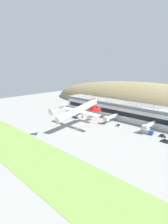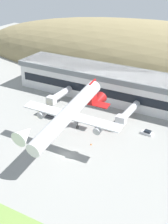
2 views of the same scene
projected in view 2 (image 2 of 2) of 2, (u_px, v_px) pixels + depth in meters
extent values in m
plane|color=gray|center=(67.00, 155.00, 94.75)|extent=(303.80, 303.80, 0.00)
ellipsoid|color=#8E7F56|center=(160.00, 71.00, 163.23)|extent=(237.82, 65.87, 50.39)
cube|color=silver|center=(140.00, 90.00, 124.28)|extent=(108.81, 15.90, 12.29)
cube|color=slate|center=(141.00, 79.00, 122.01)|extent=(110.01, 17.10, 2.21)
cube|color=black|center=(133.00, 99.00, 118.35)|extent=(104.46, 0.16, 3.44)
cylinder|color=silver|center=(61.00, 94.00, 126.35)|extent=(2.60, 13.48, 2.60)
cube|color=silver|center=(51.00, 100.00, 121.11)|extent=(3.38, 2.86, 2.86)
cylinder|color=slate|center=(52.00, 104.00, 122.40)|extent=(0.36, 0.36, 4.00)
cylinder|color=silver|center=(129.00, 111.00, 112.56)|extent=(2.60, 14.86, 2.60)
cube|color=silver|center=(121.00, 120.00, 106.79)|extent=(3.38, 2.86, 2.86)
cylinder|color=slate|center=(121.00, 124.00, 108.08)|extent=(0.36, 0.36, 4.00)
cylinder|color=silver|center=(67.00, 115.00, 92.44)|extent=(4.38, 34.83, 10.34)
cone|color=silver|center=(25.00, 134.00, 75.83)|extent=(4.29, 5.49, 5.07)
cone|color=red|center=(98.00, 101.00, 109.41)|extent=(4.29, 6.35, 5.22)
cube|color=red|center=(93.00, 92.00, 104.60)|extent=(0.50, 5.32, 8.80)
cube|color=red|center=(94.00, 103.00, 106.64)|extent=(11.39, 3.08, 0.89)
cube|color=silver|center=(71.00, 116.00, 94.24)|extent=(33.32, 3.62, 1.07)
cylinder|color=#9E9EA3|center=(43.00, 113.00, 98.89)|extent=(2.30, 3.95, 2.89)
cylinder|color=#9E9EA3|center=(99.00, 129.00, 90.08)|extent=(2.30, 3.95, 2.89)
cylinder|color=#2D2D2D|center=(64.00, 120.00, 96.34)|extent=(0.28, 0.28, 2.20)
cylinder|color=#2D2D2D|center=(64.00, 123.00, 96.84)|extent=(0.45, 1.10, 1.10)
cylinder|color=#2D2D2D|center=(77.00, 124.00, 94.22)|extent=(0.28, 0.28, 2.20)
cylinder|color=#2D2D2D|center=(77.00, 127.00, 94.71)|extent=(0.45, 1.10, 1.10)
cylinder|color=#2D2D2D|center=(44.00, 135.00, 83.57)|extent=(0.22, 0.22, 1.98)
cylinder|color=#2D2D2D|center=(44.00, 138.00, 84.01)|extent=(0.30, 0.82, 0.82)
cube|color=silver|center=(147.00, 133.00, 105.80)|extent=(4.10, 2.15, 0.78)
cube|color=black|center=(148.00, 131.00, 105.38)|extent=(2.30, 1.73, 0.64)
cube|color=gold|center=(43.00, 112.00, 118.23)|extent=(2.53, 2.57, 2.62)
cube|color=black|center=(40.00, 110.00, 118.61)|extent=(0.20, 2.07, 1.15)
cube|color=#38383D|center=(51.00, 116.00, 116.80)|extent=(5.21, 2.48, 0.90)
cylinder|color=#999EA3|center=(51.00, 112.00, 116.08)|extent=(4.96, 2.58, 2.31)
cube|color=orange|center=(91.00, 145.00, 99.97)|extent=(0.52, 0.52, 0.03)
cone|color=orange|center=(91.00, 144.00, 99.84)|extent=(0.40, 0.40, 0.55)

